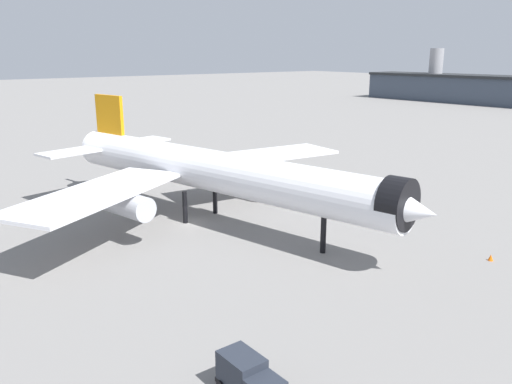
# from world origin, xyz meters

# --- Properties ---
(ground) EXTENTS (900.00, 900.00, 0.00)m
(ground) POSITION_xyz_m (0.00, 0.00, 0.00)
(ground) COLOR slate
(airliner_near_gate) EXTENTS (64.60, 58.13, 16.89)m
(airliner_near_gate) POSITION_xyz_m (1.29, 3.32, 7.43)
(airliner_near_gate) COLOR white
(airliner_near_gate) RESTS_ON ground
(service_truck_front) EXTENTS (5.54, 2.66, 3.00)m
(service_truck_front) POSITION_xyz_m (36.87, -16.24, 1.59)
(service_truck_front) COLOR black
(service_truck_front) RESTS_ON ground
(baggage_tug_wing) EXTENTS (3.44, 3.38, 1.85)m
(baggage_tug_wing) POSITION_xyz_m (-36.28, 10.83, 0.97)
(baggage_tug_wing) COLOR black
(baggage_tug_wing) RESTS_ON ground
(baggage_cart_trailing) EXTENTS (2.71, 2.86, 1.82)m
(baggage_cart_trailing) POSITION_xyz_m (-33.79, 15.30, 0.98)
(baggage_cart_trailing) COLOR black
(baggage_cart_trailing) RESTS_ON ground
(traffic_cone_near_nose) EXTENTS (0.61, 0.61, 0.77)m
(traffic_cone_near_nose) POSITION_xyz_m (33.67, 21.46, 0.38)
(traffic_cone_near_nose) COLOR #F2600C
(traffic_cone_near_nose) RESTS_ON ground
(traffic_cone_wingtip) EXTENTS (0.59, 0.59, 0.74)m
(traffic_cone_wingtip) POSITION_xyz_m (-7.80, 39.67, 0.37)
(traffic_cone_wingtip) COLOR #F2600C
(traffic_cone_wingtip) RESTS_ON ground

